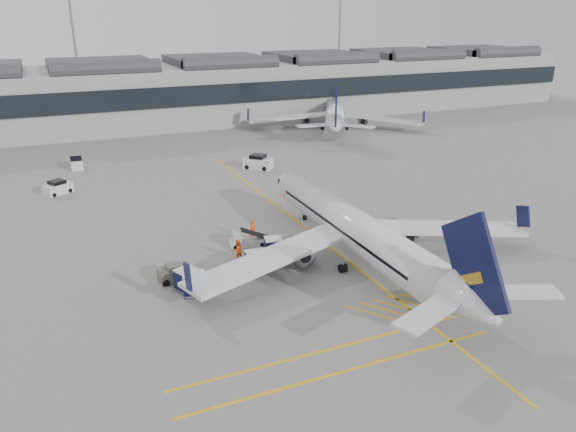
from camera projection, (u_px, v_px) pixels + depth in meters
name	position (u px, v px, depth m)	size (l,w,h in m)	color
ground	(249.00, 290.00, 44.89)	(220.00, 220.00, 0.00)	gray
terminal	(115.00, 94.00, 104.42)	(200.00, 20.45, 12.40)	#9E9E99
light_masts	(92.00, 44.00, 112.95)	(113.00, 0.60, 25.45)	slate
apron_markings	(307.00, 229.00, 57.26)	(0.25, 60.00, 0.01)	gold
airliner_main	(358.00, 231.00, 49.26)	(32.81, 35.84, 9.53)	silver
airliner_far	(335.00, 113.00, 104.73)	(29.45, 32.48, 9.51)	silver
belt_loader	(247.00, 240.00, 53.22)	(4.32, 1.93, 1.72)	#B8B5AF
baggage_cart_a	(274.00, 247.00, 50.51)	(2.04, 1.81, 1.85)	gray
baggage_cart_b	(256.00, 261.00, 47.68)	(1.85, 1.56, 1.86)	gray
baggage_cart_c	(194.00, 283.00, 43.82)	(2.12, 1.91, 1.87)	gray
baggage_cart_d	(186.00, 279.00, 44.64)	(2.13, 1.96, 1.80)	gray
ramp_agent_a	(253.00, 230.00, 54.32)	(0.73, 0.48, 2.01)	#FB4D0D
ramp_agent_b	(237.00, 250.00, 49.87)	(0.97, 0.76, 1.99)	#FD5C0D
pushback_tug	(175.00, 273.00, 46.29)	(2.65, 1.73, 1.44)	#585B4E
safety_cone_nose	(281.00, 195.00, 67.02)	(0.37, 0.37, 0.52)	#F24C0A
safety_cone_engine	(346.00, 233.00, 55.61)	(0.39, 0.39, 0.54)	#F24C0A
service_van_left	(58.00, 188.00, 67.92)	(3.67, 3.16, 1.70)	silver
service_van_mid	(76.00, 163.00, 78.73)	(1.62, 3.20, 1.64)	silver
service_van_right	(258.00, 162.00, 78.61)	(4.20, 4.13, 2.02)	silver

